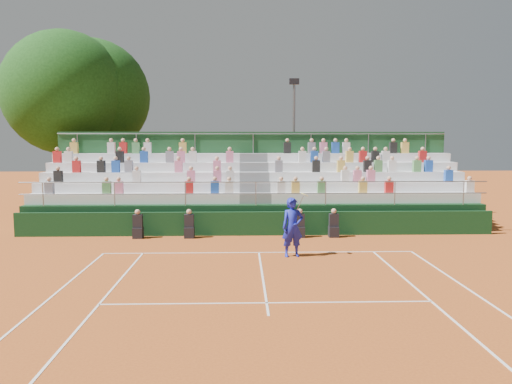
{
  "coord_description": "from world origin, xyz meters",
  "views": [
    {
      "loc": [
        -0.61,
        -17.41,
        4.03
      ],
      "look_at": [
        0.0,
        3.5,
        1.8
      ],
      "focal_mm": 35.0,
      "sensor_mm": 36.0,
      "label": 1
    }
  ],
  "objects_px": {
    "tennis_player": "(293,227)",
    "floodlight_mast": "(294,131)",
    "tree_east": "(92,97)",
    "tree_west": "(65,93)"
  },
  "relations": [
    {
      "from": "tree_east",
      "to": "tree_west",
      "type": "bearing_deg",
      "value": -126.8
    },
    {
      "from": "tree_east",
      "to": "floodlight_mast",
      "type": "distance_m",
      "value": 12.39
    },
    {
      "from": "tree_east",
      "to": "floodlight_mast",
      "type": "xyz_separation_m",
      "value": [
        12.22,
        -0.02,
        -2.05
      ]
    },
    {
      "from": "tree_east",
      "to": "floodlight_mast",
      "type": "relative_size",
      "value": 1.3
    },
    {
      "from": "tree_west",
      "to": "tree_east",
      "type": "bearing_deg",
      "value": 53.2
    },
    {
      "from": "tree_west",
      "to": "tree_east",
      "type": "xyz_separation_m",
      "value": [
        1.1,
        1.47,
        -0.09
      ]
    },
    {
      "from": "tennis_player",
      "to": "tree_west",
      "type": "height_order",
      "value": "tree_west"
    },
    {
      "from": "tennis_player",
      "to": "tree_west",
      "type": "distance_m",
      "value": 18.1
    },
    {
      "from": "tennis_player",
      "to": "floodlight_mast",
      "type": "distance_m",
      "value": 14.45
    },
    {
      "from": "tree_west",
      "to": "floodlight_mast",
      "type": "height_order",
      "value": "tree_west"
    }
  ]
}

